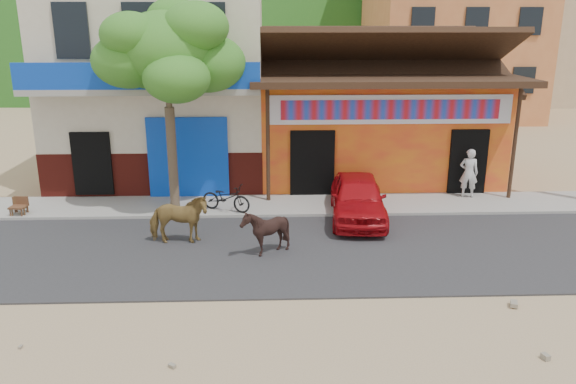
% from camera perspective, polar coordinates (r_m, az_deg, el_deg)
% --- Properties ---
extents(ground, '(120.00, 120.00, 0.00)m').
position_cam_1_polar(ground, '(11.77, 7.06, -10.74)').
color(ground, '#9E825B').
rests_on(ground, ground).
extents(road, '(60.00, 5.00, 0.04)m').
position_cam_1_polar(road, '(14.00, 5.49, -5.95)').
color(road, '#28282B').
rests_on(road, ground).
extents(sidewalk, '(60.00, 2.00, 0.12)m').
position_cam_1_polar(sidewalk, '(17.24, 4.01, -1.34)').
color(sidewalk, gray).
rests_on(sidewalk, ground).
extents(dance_club, '(8.00, 6.00, 3.60)m').
position_cam_1_polar(dance_club, '(20.96, 8.45, 6.68)').
color(dance_club, orange).
rests_on(dance_club, ground).
extents(cafe_building, '(7.00, 6.00, 7.00)m').
position_cam_1_polar(cafe_building, '(20.72, -12.60, 11.10)').
color(cafe_building, beige).
rests_on(cafe_building, ground).
extents(apartment_front, '(9.00, 9.00, 12.00)m').
position_cam_1_polar(apartment_front, '(35.96, 16.13, 17.11)').
color(apartment_front, '#CC723F').
rests_on(apartment_front, ground).
extents(apartment_rear, '(8.00, 8.00, 10.00)m').
position_cam_1_polar(apartment_rear, '(44.89, 24.97, 14.77)').
color(apartment_rear, tan).
rests_on(apartment_rear, ground).
extents(tree, '(3.00, 3.00, 6.00)m').
position_cam_1_polar(tree, '(16.50, -11.97, 8.44)').
color(tree, '#2D721E').
rests_on(tree, sidewalk).
extents(cow_tan, '(1.53, 0.71, 1.29)m').
position_cam_1_polar(cow_tan, '(14.39, -11.07, -2.73)').
color(cow_tan, olive).
rests_on(cow_tan, road).
extents(cow_dark, '(1.22, 1.13, 1.17)m').
position_cam_1_polar(cow_dark, '(13.50, -2.30, -4.01)').
color(cow_dark, black).
rests_on(cow_dark, road).
extents(red_car, '(1.82, 3.84, 1.27)m').
position_cam_1_polar(red_car, '(16.02, 7.10, -0.55)').
color(red_car, '#AD0C12').
rests_on(red_car, road).
extents(scooter, '(1.62, 1.10, 0.80)m').
position_cam_1_polar(scooter, '(16.48, -6.31, -0.57)').
color(scooter, black).
rests_on(scooter, sidewalk).
extents(pedestrian, '(0.65, 0.51, 1.56)m').
position_cam_1_polar(pedestrian, '(18.51, 17.89, 1.86)').
color(pedestrian, silver).
rests_on(pedestrian, sidewalk).
extents(cafe_chair_left, '(0.47, 0.47, 0.91)m').
position_cam_1_polar(cafe_chair_left, '(17.85, -25.79, -0.66)').
color(cafe_chair_left, '#4C2A19').
rests_on(cafe_chair_left, sidewalk).
extents(cafe_chair_right, '(0.47, 0.47, 0.88)m').
position_cam_1_polar(cafe_chair_right, '(17.89, -25.73, -0.67)').
color(cafe_chair_right, '#492D18').
rests_on(cafe_chair_right, sidewalk).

